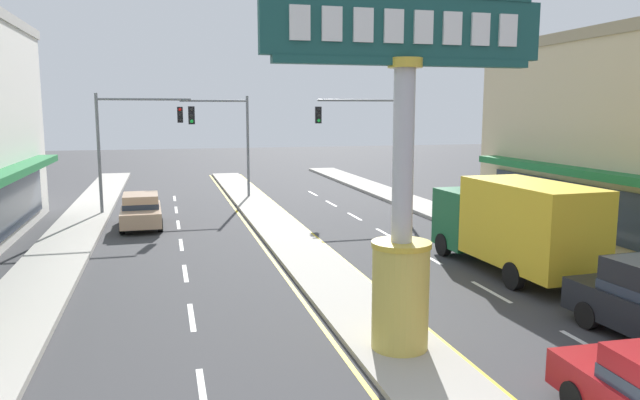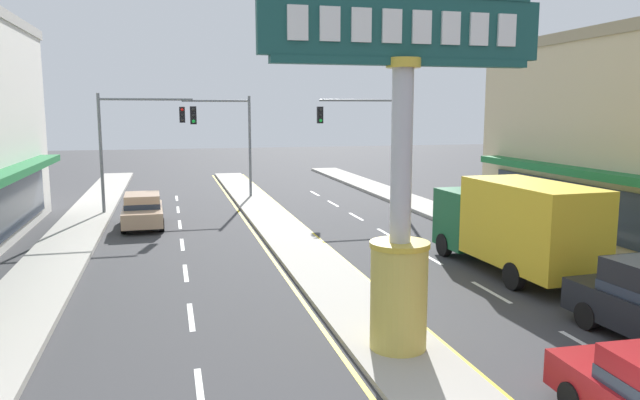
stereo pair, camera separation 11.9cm
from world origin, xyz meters
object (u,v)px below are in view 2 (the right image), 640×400
Objects in this scene: district_sign at (401,188)px; traffic_light_median_far at (225,130)px; box_truck_mid_left_lane at (513,223)px; traffic_light_right_side at (368,130)px; sedan_near_left_lane at (143,210)px; traffic_light_left_side at (136,132)px.

district_sign is 1.24× the size of traffic_light_median_far.
traffic_light_median_far is at bearing 111.34° from box_truck_mid_left_lane.
sedan_near_left_lane is at bearing -161.81° from traffic_light_right_side.
district_sign is at bearing -106.95° from traffic_light_right_side.
traffic_light_right_side is 8.63m from traffic_light_median_far.
traffic_light_left_side is 1.00× the size of traffic_light_right_side.
traffic_light_left_side and traffic_light_right_side have the same top height.
traffic_light_right_side is at bearing 89.19° from box_truck_mid_left_lane.
traffic_light_median_far reaches higher than box_truck_mid_left_lane.
traffic_light_left_side is at bearing 129.77° from box_truck_mid_left_lane.
traffic_light_right_side reaches higher than sedan_near_left_lane.
traffic_light_right_side is 13.43m from sedan_near_left_lane.
traffic_light_right_side is at bearing 18.19° from sedan_near_left_lane.
box_truck_mid_left_lane is (6.09, 5.25, -2.02)m from district_sign.
traffic_light_right_side is 1.00× the size of traffic_light_median_far.
district_sign is 21.11m from traffic_light_left_side.
traffic_light_right_side is at bearing 2.50° from traffic_light_left_side.
sedan_near_left_lane is 0.62× the size of box_truck_mid_left_lane.
traffic_light_left_side is (-6.30, 20.14, 0.53)m from district_sign.
district_sign reaches higher than traffic_light_right_side.
district_sign is at bearing -86.64° from traffic_light_median_far.
traffic_light_right_side is 1.43× the size of sedan_near_left_lane.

